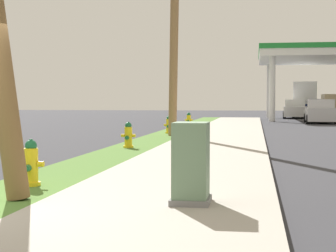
{
  "coord_description": "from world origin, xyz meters",
  "views": [
    {
      "loc": [
        4.29,
        -6.21,
        1.47
      ],
      "look_at": [
        1.36,
        12.49,
        0.62
      ],
      "focal_mm": 60.17,
      "sensor_mm": 36.0,
      "label": 1
    }
  ],
  "objects_px": {
    "utility_cabinet": "(191,166)",
    "truck_tan_on_apron": "(333,108)",
    "utility_pole_midground": "(174,10)",
    "fire_hydrant_nearest": "(31,165)",
    "fire_hydrant_second": "(128,136)",
    "truck_navy_at_forecourt": "(305,101)",
    "car_silver_by_far_pump": "(320,112)",
    "car_white_by_near_pump": "(295,110)",
    "fire_hydrant_third": "(169,126)",
    "fire_hydrant_fourth": "(189,120)"
  },
  "relations": [
    {
      "from": "utility_cabinet",
      "to": "car_white_by_near_pump",
      "type": "relative_size",
      "value": 0.23
    },
    {
      "from": "utility_cabinet",
      "to": "truck_navy_at_forecourt",
      "type": "relative_size",
      "value": 0.16
    },
    {
      "from": "fire_hydrant_nearest",
      "to": "fire_hydrant_second",
      "type": "bearing_deg",
      "value": 90.86
    },
    {
      "from": "fire_hydrant_nearest",
      "to": "fire_hydrant_third",
      "type": "distance_m",
      "value": 14.59
    },
    {
      "from": "utility_pole_midground",
      "to": "truck_navy_at_forecourt",
      "type": "distance_m",
      "value": 31.53
    },
    {
      "from": "utility_pole_midground",
      "to": "truck_tan_on_apron",
      "type": "relative_size",
      "value": 1.72
    },
    {
      "from": "fire_hydrant_second",
      "to": "utility_cabinet",
      "type": "xyz_separation_m",
      "value": [
        2.8,
        -8.48,
        0.17
      ]
    },
    {
      "from": "fire_hydrant_third",
      "to": "car_white_by_near_pump",
      "type": "xyz_separation_m",
      "value": [
        6.82,
        25.51,
        0.28
      ]
    },
    {
      "from": "fire_hydrant_second",
      "to": "fire_hydrant_fourth",
      "type": "height_order",
      "value": "same"
    },
    {
      "from": "fire_hydrant_fourth",
      "to": "car_silver_by_far_pump",
      "type": "xyz_separation_m",
      "value": [
        7.68,
        8.7,
        0.28
      ]
    },
    {
      "from": "fire_hydrant_fourth",
      "to": "fire_hydrant_second",
      "type": "bearing_deg",
      "value": -90.61
    },
    {
      "from": "utility_pole_midground",
      "to": "fire_hydrant_second",
      "type": "bearing_deg",
      "value": -96.11
    },
    {
      "from": "fire_hydrant_third",
      "to": "utility_pole_midground",
      "type": "xyz_separation_m",
      "value": [
        0.51,
        -1.88,
        4.45
      ]
    },
    {
      "from": "utility_pole_midground",
      "to": "car_white_by_near_pump",
      "type": "relative_size",
      "value": 2.04
    },
    {
      "from": "utility_pole_midground",
      "to": "car_silver_by_far_pump",
      "type": "relative_size",
      "value": 2.05
    },
    {
      "from": "car_white_by_near_pump",
      "to": "truck_tan_on_apron",
      "type": "xyz_separation_m",
      "value": [
        2.61,
        -4.06,
        0.19
      ]
    },
    {
      "from": "truck_tan_on_apron",
      "to": "utility_cabinet",
      "type": "bearing_deg",
      "value": -100.21
    },
    {
      "from": "fire_hydrant_nearest",
      "to": "fire_hydrant_fourth",
      "type": "xyz_separation_m",
      "value": [
        0.03,
        20.9,
        0.0
      ]
    },
    {
      "from": "fire_hydrant_second",
      "to": "utility_cabinet",
      "type": "height_order",
      "value": "utility_cabinet"
    },
    {
      "from": "fire_hydrant_nearest",
      "to": "fire_hydrant_second",
      "type": "relative_size",
      "value": 1.0
    },
    {
      "from": "truck_navy_at_forecourt",
      "to": "truck_tan_on_apron",
      "type": "height_order",
      "value": "truck_navy_at_forecourt"
    },
    {
      "from": "fire_hydrant_third",
      "to": "fire_hydrant_fourth",
      "type": "relative_size",
      "value": 1.0
    },
    {
      "from": "fire_hydrant_nearest",
      "to": "fire_hydrant_second",
      "type": "height_order",
      "value": "same"
    },
    {
      "from": "fire_hydrant_third",
      "to": "utility_pole_midground",
      "type": "relative_size",
      "value": 0.08
    },
    {
      "from": "utility_pole_midground",
      "to": "utility_cabinet",
      "type": "distance_m",
      "value": 14.64
    },
    {
      "from": "utility_cabinet",
      "to": "car_silver_by_far_pump",
      "type": "xyz_separation_m",
      "value": [
        5.02,
        30.71,
        0.11
      ]
    },
    {
      "from": "fire_hydrant_nearest",
      "to": "truck_navy_at_forecourt",
      "type": "xyz_separation_m",
      "value": [
        7.83,
        43.18,
        1.04
      ]
    },
    {
      "from": "fire_hydrant_third",
      "to": "utility_cabinet",
      "type": "relative_size",
      "value": 0.7
    },
    {
      "from": "truck_navy_at_forecourt",
      "to": "car_white_by_near_pump",
      "type": "bearing_deg",
      "value": -109.05
    },
    {
      "from": "fire_hydrant_second",
      "to": "truck_tan_on_apron",
      "type": "distance_m",
      "value": 30.2
    },
    {
      "from": "car_silver_by_far_pump",
      "to": "utility_cabinet",
      "type": "bearing_deg",
      "value": -99.29
    },
    {
      "from": "fire_hydrant_fourth",
      "to": "car_white_by_near_pump",
      "type": "height_order",
      "value": "car_white_by_near_pump"
    },
    {
      "from": "car_white_by_near_pump",
      "to": "truck_navy_at_forecourt",
      "type": "height_order",
      "value": "truck_navy_at_forecourt"
    },
    {
      "from": "fire_hydrant_nearest",
      "to": "car_white_by_near_pump",
      "type": "xyz_separation_m",
      "value": [
        6.77,
        40.1,
        0.28
      ]
    },
    {
      "from": "utility_pole_midground",
      "to": "car_white_by_near_pump",
      "type": "height_order",
      "value": "utility_pole_midground"
    },
    {
      "from": "utility_pole_midground",
      "to": "utility_cabinet",
      "type": "relative_size",
      "value": 8.76
    },
    {
      "from": "fire_hydrant_fourth",
      "to": "car_silver_by_far_pump",
      "type": "distance_m",
      "value": 11.61
    },
    {
      "from": "utility_cabinet",
      "to": "truck_tan_on_apron",
      "type": "xyz_separation_m",
      "value": [
        6.69,
        37.15,
        0.3
      ]
    },
    {
      "from": "fire_hydrant_third",
      "to": "car_silver_by_far_pump",
      "type": "distance_m",
      "value": 16.9
    },
    {
      "from": "fire_hydrant_fourth",
      "to": "truck_navy_at_forecourt",
      "type": "bearing_deg",
      "value": 70.7
    },
    {
      "from": "fire_hydrant_second",
      "to": "car_white_by_near_pump",
      "type": "xyz_separation_m",
      "value": [
        6.88,
        32.73,
        0.28
      ]
    },
    {
      "from": "fire_hydrant_second",
      "to": "fire_hydrant_third",
      "type": "bearing_deg",
      "value": 89.5
    },
    {
      "from": "car_white_by_near_pump",
      "to": "car_silver_by_far_pump",
      "type": "relative_size",
      "value": 1.01
    },
    {
      "from": "car_white_by_near_pump",
      "to": "truck_tan_on_apron",
      "type": "height_order",
      "value": "truck_tan_on_apron"
    },
    {
      "from": "car_silver_by_far_pump",
      "to": "truck_navy_at_forecourt",
      "type": "distance_m",
      "value": 13.6
    },
    {
      "from": "utility_cabinet",
      "to": "truck_navy_at_forecourt",
      "type": "distance_m",
      "value": 44.6
    },
    {
      "from": "fire_hydrant_fourth",
      "to": "utility_cabinet",
      "type": "xyz_separation_m",
      "value": [
        2.66,
        -22.01,
        0.17
      ]
    },
    {
      "from": "truck_tan_on_apron",
      "to": "utility_pole_midground",
      "type": "bearing_deg",
      "value": -110.93
    },
    {
      "from": "car_white_by_near_pump",
      "to": "truck_navy_at_forecourt",
      "type": "distance_m",
      "value": 3.34
    },
    {
      "from": "utility_cabinet",
      "to": "truck_tan_on_apron",
      "type": "height_order",
      "value": "truck_tan_on_apron"
    }
  ]
}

